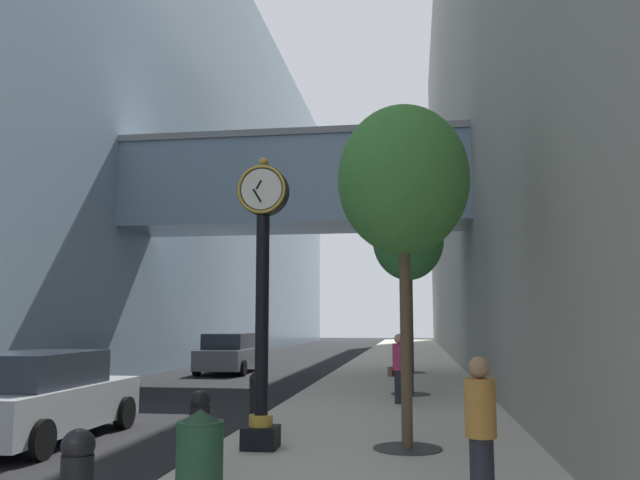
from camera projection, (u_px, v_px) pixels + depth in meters
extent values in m
plane|color=black|center=(343.00, 368.00, 29.84)|extent=(110.00, 110.00, 0.00)
cube|color=beige|center=(402.00, 363.00, 32.42)|extent=(5.32, 80.00, 0.14)
cube|color=#849EB2|center=(136.00, 141.00, 35.99)|extent=(9.00, 80.00, 24.27)
cube|color=#758EA8|center=(296.00, 187.00, 24.30)|extent=(13.27, 3.20, 3.13)
cube|color=gray|center=(296.00, 144.00, 24.51)|extent=(13.27, 3.40, 0.24)
cube|color=gray|center=(538.00, 75.00, 33.21)|extent=(9.00, 80.00, 29.40)
cube|color=black|center=(261.00, 437.00, 10.36)|extent=(0.55, 0.55, 0.35)
cylinder|color=gold|center=(261.00, 421.00, 10.39)|extent=(0.39, 0.38, 0.18)
cylinder|color=black|center=(262.00, 313.00, 10.61)|extent=(0.22, 0.22, 3.25)
cylinder|color=black|center=(263.00, 191.00, 10.86)|extent=(0.84, 0.28, 0.84)
torus|color=gold|center=(261.00, 189.00, 10.71)|extent=(0.82, 0.05, 0.82)
cylinder|color=white|center=(261.00, 189.00, 10.71)|extent=(0.69, 0.01, 0.69)
cylinder|color=white|center=(265.00, 193.00, 11.01)|extent=(0.69, 0.01, 0.69)
sphere|color=gold|center=(264.00, 162.00, 10.92)|extent=(0.16, 0.16, 0.16)
cube|color=black|center=(259.00, 185.00, 10.72)|extent=(0.11, 0.01, 0.16)
cube|color=black|center=(257.00, 196.00, 10.70)|extent=(0.16, 0.01, 0.24)
sphere|color=black|center=(78.00, 446.00, 5.62)|extent=(0.29, 0.29, 0.29)
cylinder|color=black|center=(199.00, 440.00, 8.74)|extent=(0.28, 0.28, 0.88)
sphere|color=black|center=(200.00, 401.00, 8.80)|extent=(0.29, 0.29, 0.29)
cylinder|color=black|center=(257.00, 408.00, 11.92)|extent=(0.28, 0.28, 0.88)
sphere|color=black|center=(257.00, 379.00, 11.99)|extent=(0.29, 0.29, 0.29)
cylinder|color=#333335|center=(408.00, 448.00, 10.32)|extent=(1.10, 1.10, 0.02)
cylinder|color=brown|center=(406.00, 336.00, 10.54)|extent=(0.18, 0.18, 3.56)
ellipsoid|color=#428438|center=(403.00, 180.00, 10.86)|extent=(2.20, 2.20, 2.53)
cylinder|color=#333335|center=(411.00, 394.00, 18.00)|extent=(1.10, 1.10, 0.02)
cylinder|color=#4C3D2D|center=(410.00, 329.00, 18.22)|extent=(0.18, 0.18, 3.59)
ellipsoid|color=#387F3D|center=(408.00, 240.00, 18.54)|extent=(2.03, 2.03, 2.33)
cylinder|color=#333335|center=(412.00, 372.00, 25.68)|extent=(1.10, 1.10, 0.02)
cylinder|color=#4C3D2D|center=(411.00, 315.00, 25.96)|extent=(0.18, 0.18, 4.53)
ellipsoid|color=#387F3D|center=(409.00, 234.00, 26.37)|extent=(2.74, 2.74, 3.15)
cylinder|color=#234C33|center=(200.00, 464.00, 7.15)|extent=(0.52, 0.52, 0.92)
cone|color=#183523|center=(201.00, 417.00, 7.21)|extent=(0.53, 0.53, 0.16)
cylinder|color=#23232D|center=(400.00, 387.00, 16.03)|extent=(0.33, 0.33, 0.81)
cylinder|color=#C6336B|center=(399.00, 357.00, 16.12)|extent=(0.44, 0.44, 0.66)
sphere|color=tan|center=(399.00, 339.00, 16.18)|extent=(0.25, 0.25, 0.25)
cube|color=brown|center=(391.00, 372.00, 16.18)|extent=(0.18, 0.23, 0.24)
cylinder|color=#23232D|center=(482.00, 474.00, 6.96)|extent=(0.36, 0.36, 0.78)
cylinder|color=#B77A33|center=(480.00, 408.00, 7.05)|extent=(0.48, 0.48, 0.63)
sphere|color=#9E7556|center=(479.00, 367.00, 7.10)|extent=(0.24, 0.24, 0.24)
cube|color=slate|center=(230.00, 358.00, 27.34)|extent=(1.95, 4.72, 0.80)
cube|color=#282D38|center=(229.00, 341.00, 27.20)|extent=(1.69, 2.65, 0.65)
cylinder|color=black|center=(219.00, 363.00, 29.00)|extent=(0.23, 0.64, 0.64)
cylinder|color=black|center=(260.00, 363.00, 28.75)|extent=(0.23, 0.64, 0.64)
cylinder|color=black|center=(197.00, 368.00, 25.86)|extent=(0.23, 0.64, 0.64)
cylinder|color=black|center=(243.00, 368.00, 25.62)|extent=(0.23, 0.64, 0.64)
cube|color=#B7BABF|center=(41.00, 407.00, 11.80)|extent=(1.88, 4.52, 0.77)
cube|color=#282D38|center=(36.00, 370.00, 11.66)|extent=(1.64, 2.54, 0.63)
cylinder|color=black|center=(40.00, 411.00, 13.39)|extent=(0.23, 0.64, 0.64)
cylinder|color=black|center=(124.00, 413.00, 13.14)|extent=(0.23, 0.64, 0.64)
cylinder|color=black|center=(40.00, 440.00, 10.13)|extent=(0.23, 0.64, 0.64)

